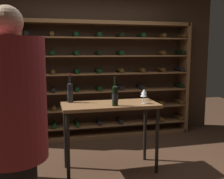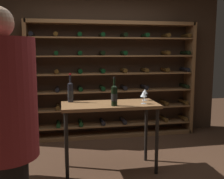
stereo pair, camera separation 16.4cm
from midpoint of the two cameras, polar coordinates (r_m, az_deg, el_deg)
The scene contains 9 objects.
ground_plane at distance 3.55m, azimuth 2.89°, elevation -17.81°, with size 9.64×9.64×0.00m, color #472D1E.
back_wall at distance 4.98m, azimuth -2.04°, elevation 5.83°, with size 4.64×0.10×2.70m, color #3D2B1E.
wine_rack at distance 4.84m, azimuth 1.04°, elevation 1.95°, with size 3.02×0.32×2.07m.
tasting_table at distance 3.45m, azimuth 0.93°, elevation -4.80°, with size 1.22×0.53×0.89m.
person_host_in_suit at distance 2.07m, azimuth -19.84°, elevation -7.39°, with size 0.49×0.49×1.86m.
wine_bottle_amber_reserve at distance 3.53m, azimuth -7.49°, elevation -0.48°, with size 0.08×0.08×0.38m.
wine_bottle_gold_foil at distance 3.26m, azimuth 1.92°, elevation -1.22°, with size 0.08×0.08×0.35m.
wine_glass_stemmed_left at distance 3.66m, azimuth 8.24°, elevation -0.55°, with size 0.08×0.08×0.15m.
wine_glass_stemmed_center at distance 3.42m, azimuth 8.09°, elevation -1.05°, with size 0.09×0.09×0.16m.
Camera 2 is at (-0.70, -3.11, 1.56)m, focal length 43.17 mm.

